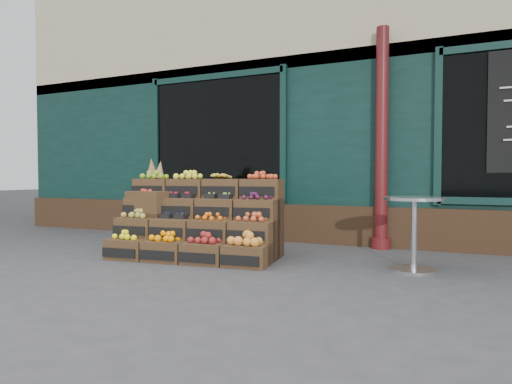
% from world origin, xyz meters
% --- Properties ---
extents(ground, '(60.00, 60.00, 0.00)m').
position_xyz_m(ground, '(0.00, 0.00, 0.00)').
color(ground, '#363638').
rests_on(ground, ground).
extents(shop_facade, '(12.00, 6.24, 4.80)m').
position_xyz_m(shop_facade, '(0.00, 5.11, 2.40)').
color(shop_facade, black).
rests_on(shop_facade, ground).
extents(crate_display, '(2.19, 1.24, 1.31)m').
position_xyz_m(crate_display, '(-0.91, 0.45, 0.41)').
color(crate_display, '#412C19').
rests_on(crate_display, ground).
extents(spare_crates, '(0.61, 0.45, 0.85)m').
position_xyz_m(spare_crates, '(-1.61, 0.36, 0.43)').
color(spare_crates, '#412C19').
rests_on(spare_crates, ground).
extents(bistro_table, '(0.65, 0.65, 0.82)m').
position_xyz_m(bistro_table, '(1.74, 0.62, 0.51)').
color(bistro_table, silver).
rests_on(bistro_table, ground).
extents(shopkeeper, '(0.83, 0.66, 1.98)m').
position_xyz_m(shopkeeper, '(-1.34, 2.80, 0.99)').
color(shopkeeper, '#18552F').
rests_on(shopkeeper, ground).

